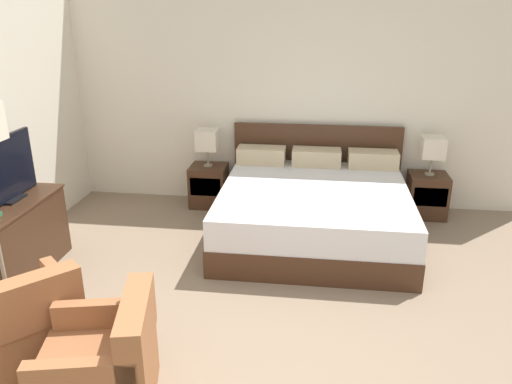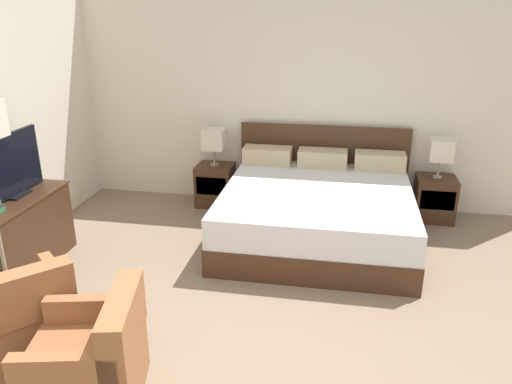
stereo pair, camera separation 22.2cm
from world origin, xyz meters
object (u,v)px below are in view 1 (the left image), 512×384
object	(u,v)px
table_lamp_right	(433,148)
tv	(6,170)
nightstand_left	(209,186)
bed	(314,209)
nightstand_right	(427,195)
dresser	(12,239)
table_lamp_left	(207,140)
armchair_by_window	(25,326)
armchair_companion	(103,369)

from	to	relation	value
table_lamp_right	tv	bearing A→B (deg)	-155.42
nightstand_left	table_lamp_right	size ratio (longest dim) A/B	1.13
bed	nightstand_right	size ratio (longest dim) A/B	3.96
nightstand_right	dresser	world-z (taller)	dresser
bed	table_lamp_left	bearing A→B (deg)	150.59
table_lamp_right	armchair_by_window	size ratio (longest dim) A/B	0.48
table_lamp_right	armchair_companion	bearing A→B (deg)	-126.76
bed	armchair_by_window	bearing A→B (deg)	-130.09
tv	armchair_companion	size ratio (longest dim) A/B	1.01
table_lamp_left	table_lamp_right	size ratio (longest dim) A/B	1.00
nightstand_right	tv	distance (m)	4.57
table_lamp_left	armchair_companion	xyz separation A→B (m)	(0.10, -3.45, -0.57)
bed	table_lamp_left	world-z (taller)	bed
nightstand_right	tv	xyz separation A→B (m)	(-4.10, -1.87, 0.75)
table_lamp_left	table_lamp_right	bearing A→B (deg)	0.00
table_lamp_left	armchair_by_window	bearing A→B (deg)	-101.60
armchair_by_window	armchair_companion	distance (m)	0.81
table_lamp_left	tv	bearing A→B (deg)	-127.25
nightstand_right	armchair_by_window	distance (m)	4.53
dresser	armchair_by_window	distance (m)	1.38
bed	table_lamp_left	xyz separation A→B (m)	(-1.34, 0.75, 0.54)
nightstand_right	armchair_companion	world-z (taller)	armchair_companion
table_lamp_left	dresser	xyz separation A→B (m)	(-1.43, -1.97, -0.48)
dresser	armchair_companion	xyz separation A→B (m)	(1.52, -1.48, -0.09)
table_lamp_right	tv	world-z (taller)	tv
bed	armchair_by_window	xyz separation A→B (m)	(-1.97, -2.34, -0.03)
nightstand_left	nightstand_right	world-z (taller)	same
bed	armchair_companion	bearing A→B (deg)	-114.71
nightstand_left	tv	distance (m)	2.47
nightstand_left	dresser	distance (m)	2.43
nightstand_left	table_lamp_right	bearing A→B (deg)	0.03
nightstand_right	dresser	distance (m)	4.55
table_lamp_left	nightstand_right	bearing A→B (deg)	-0.03
tv	armchair_by_window	distance (m)	1.62
table_lamp_left	dresser	size ratio (longest dim) A/B	0.39
nightstand_left	table_lamp_left	size ratio (longest dim) A/B	1.13
nightstand_left	dresser	size ratio (longest dim) A/B	0.45
nightstand_left	dresser	world-z (taller)	dresser
nightstand_right	armchair_by_window	size ratio (longest dim) A/B	0.54
nightstand_left	nightstand_right	distance (m)	2.67
armchair_companion	tv	bearing A→B (deg)	134.00
armchair_companion	table_lamp_left	bearing A→B (deg)	91.58
nightstand_left	armchair_companion	size ratio (longest dim) A/B	0.63
tv	table_lamp_right	bearing A→B (deg)	24.58
dresser	armchair_by_window	world-z (taller)	armchair_by_window
bed	nightstand_right	xyz separation A→B (m)	(1.34, 0.75, -0.05)
tv	armchair_companion	distance (m)	2.31
bed	tv	distance (m)	3.06
nightstand_right	armchair_by_window	world-z (taller)	armchair_by_window
bed	nightstand_right	distance (m)	1.53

